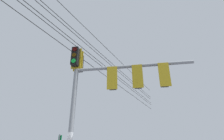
{
  "coord_description": "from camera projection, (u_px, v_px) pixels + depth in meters",
  "views": [
    {
      "loc": [
        6.5,
        3.92,
        1.57
      ],
      "look_at": [
        -0.32,
        1.33,
        5.1
      ],
      "focal_mm": 29.45,
      "sensor_mm": 36.0,
      "label": 1
    }
  ],
  "objects": [
    {
      "name": "overhead_wire_span",
      "position": [
        90.0,
        50.0,
        9.88
      ],
      "size": [
        21.31,
        2.71,
        2.02
      ],
      "color": "black"
    },
    {
      "name": "signal_mast_assembly",
      "position": [
        104.0,
        83.0,
        7.88
      ],
      "size": [
        1.57,
        5.25,
        6.28
      ],
      "color": "gray",
      "rests_on": "ground"
    }
  ]
}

